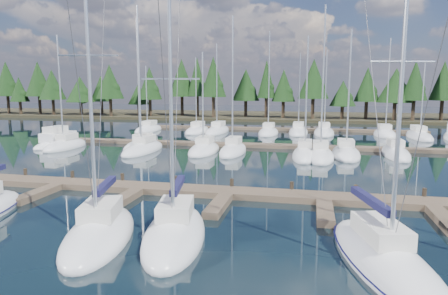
% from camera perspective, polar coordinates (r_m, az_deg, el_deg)
% --- Properties ---
extents(ground, '(260.00, 260.00, 0.00)m').
position_cam_1_polar(ground, '(37.74, 4.38, -2.15)').
color(ground, black).
rests_on(ground, ground).
extents(far_shore, '(220.00, 30.00, 0.60)m').
position_cam_1_polar(far_shore, '(97.11, 9.35, 4.42)').
color(far_shore, '#2A2617').
rests_on(far_shore, ground).
extents(main_dock, '(44.00, 6.13, 0.90)m').
position_cam_1_polar(main_dock, '(25.54, 0.39, -6.81)').
color(main_dock, brown).
rests_on(main_dock, ground).
extents(back_docks, '(50.00, 21.80, 0.40)m').
position_cam_1_polar(back_docks, '(56.96, 7.14, 1.60)').
color(back_docks, brown).
rests_on(back_docks, ground).
extents(front_sailboat_2, '(4.58, 8.01, 15.08)m').
position_cam_1_polar(front_sailboat_2, '(19.66, -17.34, -11.63)').
color(front_sailboat_2, silver).
rests_on(front_sailboat_2, ground).
extents(front_sailboat_3, '(4.27, 8.16, 13.30)m').
position_cam_1_polar(front_sailboat_3, '(19.01, -7.04, -12.05)').
color(front_sailboat_3, silver).
rests_on(front_sailboat_3, ground).
extents(front_sailboat_4, '(5.02, 9.75, 14.27)m').
position_cam_1_polar(front_sailboat_4, '(17.35, 21.89, -14.68)').
color(front_sailboat_4, silver).
rests_on(front_sailboat_4, ground).
extents(back_sailboat_rows, '(45.85, 32.04, 16.29)m').
position_cam_1_polar(back_sailboat_rows, '(52.21, 6.60, 1.06)').
color(back_sailboat_rows, silver).
rests_on(back_sailboat_rows, ground).
extents(motor_yacht_left, '(3.30, 8.18, 3.98)m').
position_cam_1_polar(motor_yacht_left, '(52.39, -22.57, 0.70)').
color(motor_yacht_left, silver).
rests_on(motor_yacht_left, ground).
extents(tree_line, '(185.40, 11.95, 13.36)m').
position_cam_1_polar(tree_line, '(87.25, 7.94, 8.82)').
color(tree_line, black).
rests_on(tree_line, far_shore).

